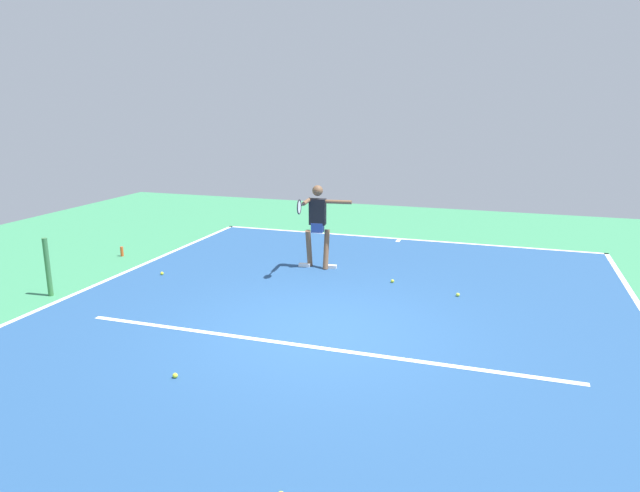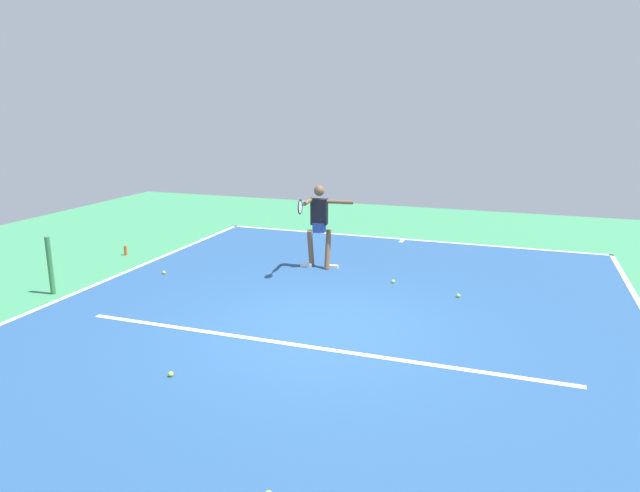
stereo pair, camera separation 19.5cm
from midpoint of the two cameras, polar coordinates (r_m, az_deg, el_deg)
ground_plane at (r=8.78m, az=-0.31°, el=-8.46°), size 22.51×22.51×0.00m
court_surface at (r=8.78m, az=-0.31°, el=-8.44°), size 9.77×12.95×0.00m
court_line_baseline_near at (r=14.74m, az=7.65°, el=0.73°), size 9.77×0.10×0.01m
court_line_sideline_right at (r=11.20m, az=-24.56°, el=-4.72°), size 0.10×12.95×0.01m
court_line_service at (r=8.22m, az=-1.76°, el=-10.06°), size 7.33×0.10×0.01m
court_line_centre_mark at (r=14.55m, az=7.51°, el=0.56°), size 0.10×0.30×0.01m
net_post at (r=11.29m, az=-26.15°, el=-1.93°), size 0.09×0.09×1.07m
tennis_player at (r=11.77m, az=-0.73°, el=2.53°), size 1.12×1.24×1.77m
tennis_ball_by_sideline at (r=10.52m, az=13.18°, el=-4.79°), size 0.07×0.07×0.07m
tennis_ball_by_baseline at (r=11.98m, az=-16.06°, el=-2.66°), size 0.07×0.07×0.07m
tennis_ball_near_service_line at (r=7.59m, az=-15.09°, el=-12.47°), size 0.07×0.07×0.07m
tennis_ball_near_player at (r=11.10m, az=6.80°, el=-3.52°), size 0.07×0.07×0.07m
water_bottle at (r=13.71m, az=-19.68°, el=-0.52°), size 0.07×0.07×0.22m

